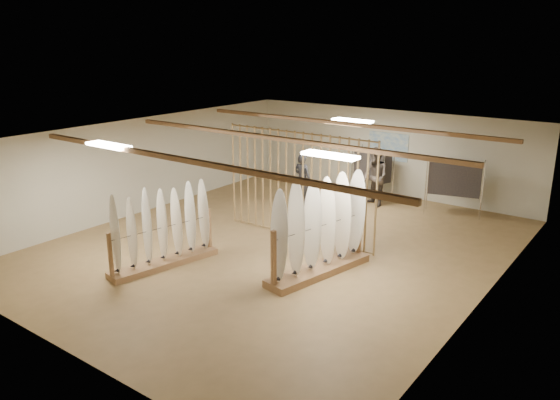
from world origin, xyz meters
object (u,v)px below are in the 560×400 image
Objects in this scene: rack_right at (319,242)px; clothing_rack_b at (455,179)px; clothing_rack_a at (372,165)px; shopper_a at (302,176)px; rack_left at (163,240)px; shopper_b at (375,173)px.

rack_right reaches higher than clothing_rack_b.
clothing_rack_a is 0.89× the size of shopper_a.
rack_left is 7.27m from shopper_b.
shopper_a is at bearing -172.28° from clothing_rack_b.
shopper_b reaches higher than shopper_a.
rack_right reaches higher than clothing_rack_a.
shopper_b is (1.96, 1.09, 0.14)m from shopper_a.
clothing_rack_b is 0.81× the size of shopper_b.
rack_right is 1.69× the size of clothing_rack_b.
shopper_a is (-4.22, -1.68, -0.19)m from clothing_rack_b.
clothing_rack_a is 0.77× the size of shopper_b.
clothing_rack_b is at bearing 12.62° from clothing_rack_a.
clothing_rack_b is at bearing 44.13° from shopper_b.
shopper_b is at bearing 116.18° from rack_right.
rack_left is 1.29× the size of shopper_b.
shopper_b reaches higher than clothing_rack_a.
shopper_a is (-1.38, -2.03, -0.14)m from clothing_rack_a.
clothing_rack_a is at bearing 118.99° from rack_right.
rack_right is 6.56m from clothing_rack_a.
rack_right is 1.36× the size of shopper_b.
rack_right is at bearing 126.79° from shopper_a.
shopper_b is (1.72, 7.05, 0.40)m from rack_left.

